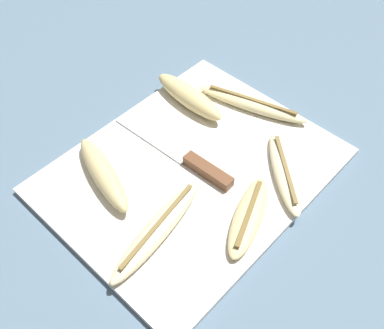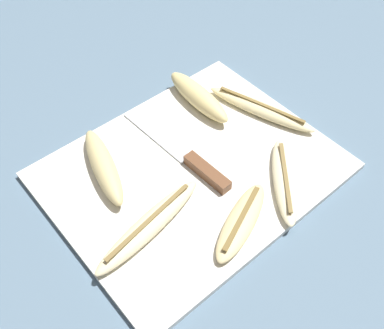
# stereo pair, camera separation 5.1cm
# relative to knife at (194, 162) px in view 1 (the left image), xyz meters

# --- Properties ---
(ground_plane) EXTENTS (4.00, 4.00, 0.00)m
(ground_plane) POSITION_rel_knife_xyz_m (-0.01, -0.00, -0.02)
(ground_plane) COLOR slate
(cutting_board) EXTENTS (0.45, 0.36, 0.01)m
(cutting_board) POSITION_rel_knife_xyz_m (-0.01, -0.00, -0.01)
(cutting_board) COLOR white
(cutting_board) RESTS_ON ground_plane
(knife) EXTENTS (0.03, 0.25, 0.02)m
(knife) POSITION_rel_knife_xyz_m (0.00, 0.00, 0.00)
(knife) COLOR brown
(knife) RESTS_ON cutting_board
(banana_pale_long) EXTENTS (0.14, 0.15, 0.02)m
(banana_pale_long) POSITION_rel_knife_xyz_m (0.08, -0.12, 0.00)
(banana_pale_long) COLOR beige
(banana_pale_long) RESTS_ON cutting_board
(banana_soft_right) EXTENTS (0.09, 0.21, 0.02)m
(banana_soft_right) POSITION_rel_knife_xyz_m (0.17, 0.02, 0.00)
(banana_soft_right) COLOR beige
(banana_soft_right) RESTS_ON cutting_board
(banana_spotted_left) EXTENTS (0.08, 0.17, 0.03)m
(banana_spotted_left) POSITION_rel_knife_xyz_m (-0.12, 0.08, 0.01)
(banana_spotted_left) COLOR #DBC684
(banana_spotted_left) RESTS_ON cutting_board
(banana_cream_curved) EXTENTS (0.21, 0.07, 0.02)m
(banana_cream_curved) POSITION_rel_knife_xyz_m (-0.13, -0.05, 0.00)
(banana_cream_curved) COLOR beige
(banana_cream_curved) RESTS_ON cutting_board
(banana_golden_short) EXTENTS (0.05, 0.16, 0.04)m
(banana_golden_short) POSITION_rel_knife_xyz_m (0.10, 0.11, 0.01)
(banana_golden_short) COLOR #EDD689
(banana_golden_short) RESTS_ON cutting_board
(banana_mellow_near) EXTENTS (0.16, 0.10, 0.02)m
(banana_mellow_near) POSITION_rel_knife_xyz_m (-0.02, -0.13, 0.00)
(banana_mellow_near) COLOR beige
(banana_mellow_near) RESTS_ON cutting_board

